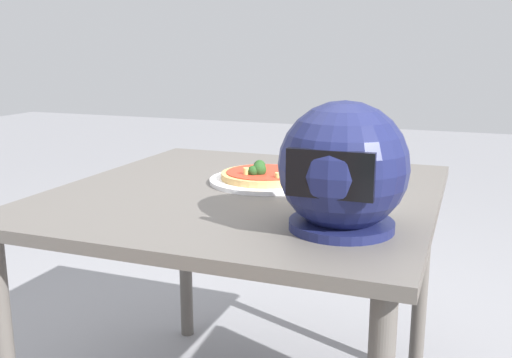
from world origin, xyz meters
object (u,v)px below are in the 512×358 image
object	(u,v)px
dining_table	(247,218)
drinking_glass	(386,165)
pizza	(265,174)
motorcycle_helmet	(343,169)

from	to	relation	value
dining_table	drinking_glass	size ratio (longest dim) A/B	7.85
pizza	motorcycle_helmet	world-z (taller)	motorcycle_helmet
pizza	drinking_glass	distance (m)	0.34
motorcycle_helmet	drinking_glass	bearing A→B (deg)	-94.59
pizza	drinking_glass	world-z (taller)	drinking_glass
dining_table	drinking_glass	distance (m)	0.41
dining_table	drinking_glass	world-z (taller)	drinking_glass
motorcycle_helmet	pizza	bearing A→B (deg)	-49.76
dining_table	motorcycle_helmet	world-z (taller)	motorcycle_helmet
pizza	drinking_glass	bearing A→B (deg)	-171.34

